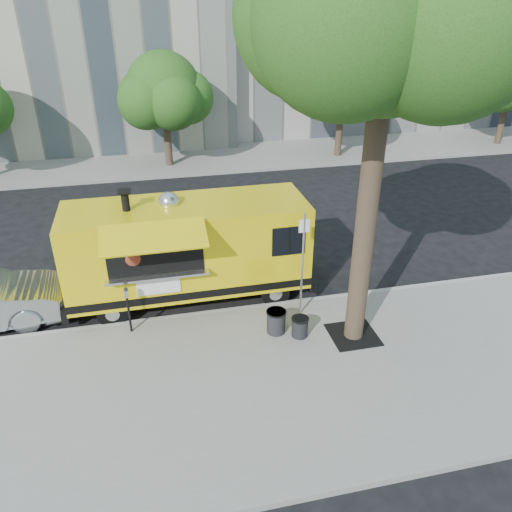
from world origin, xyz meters
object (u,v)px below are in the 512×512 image
at_px(sign_post, 303,259).
at_px(parking_meter, 128,304).
at_px(far_tree_b, 163,90).
at_px(far_tree_d, 512,76).
at_px(far_tree_c, 343,87).
at_px(food_truck, 187,249).
at_px(trash_bin_left, 276,321).
at_px(trash_bin_right, 300,326).

distance_m(sign_post, parking_meter, 4.64).
bearing_deg(far_tree_b, far_tree_d, -0.30).
height_order(sign_post, parking_meter, sign_post).
bearing_deg(far_tree_c, far_tree_b, 178.09).
xyz_separation_m(far_tree_b, parking_meter, (-2.00, -14.05, -2.85)).
distance_m(far_tree_c, parking_meter, 17.82).
distance_m(far_tree_c, far_tree_d, 10.00).
xyz_separation_m(far_tree_c, far_tree_d, (10.00, 0.20, 0.17)).
height_order(sign_post, food_truck, food_truck).
xyz_separation_m(sign_post, trash_bin_left, (-0.86, -0.66, -1.36)).
distance_m(far_tree_d, parking_meter, 25.38).
height_order(far_tree_d, parking_meter, far_tree_d).
relative_size(far_tree_b, parking_meter, 4.12).
relative_size(far_tree_c, parking_meter, 3.90).
xyz_separation_m(far_tree_b, sign_post, (2.55, -14.25, -1.98)).
height_order(far_tree_b, sign_post, far_tree_b).
bearing_deg(sign_post, trash_bin_right, -108.04).
bearing_deg(sign_post, trash_bin_left, -142.55).
bearing_deg(far_tree_d, parking_meter, -146.40).
height_order(far_tree_c, food_truck, far_tree_c).
height_order(far_tree_d, trash_bin_right, far_tree_d).
relative_size(sign_post, parking_meter, 2.25).
bearing_deg(far_tree_c, trash_bin_right, -114.40).
bearing_deg(parking_meter, far_tree_d, 33.60).
distance_m(far_tree_d, food_truck, 23.07).
xyz_separation_m(food_truck, trash_bin_left, (1.99, -2.38, -1.14)).
distance_m(parking_meter, trash_bin_left, 3.82).
xyz_separation_m(sign_post, food_truck, (-2.85, 1.72, -0.23)).
relative_size(far_tree_c, food_truck, 0.74).
bearing_deg(trash_bin_right, sign_post, 71.96).
distance_m(far_tree_c, trash_bin_left, 16.66).
bearing_deg(sign_post, far_tree_b, 100.15).
height_order(far_tree_b, far_tree_d, far_tree_d).
height_order(far_tree_b, trash_bin_right, far_tree_b).
distance_m(far_tree_d, sign_post, 21.79).
height_order(sign_post, trash_bin_right, sign_post).
xyz_separation_m(far_tree_b, trash_bin_left, (1.69, -14.91, -3.35)).
distance_m(sign_post, food_truck, 3.34).
relative_size(parking_meter, trash_bin_right, 2.47).
relative_size(far_tree_d, parking_meter, 4.23).
xyz_separation_m(far_tree_c, trash_bin_left, (-7.31, -14.61, -3.23)).
relative_size(food_truck, trash_bin_right, 12.93).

